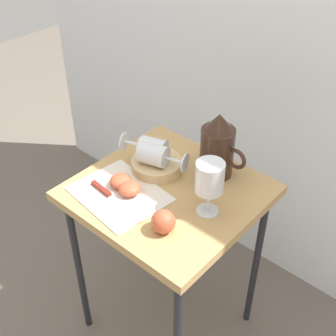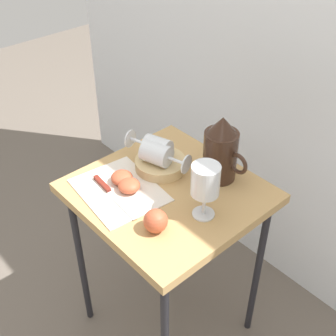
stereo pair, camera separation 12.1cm
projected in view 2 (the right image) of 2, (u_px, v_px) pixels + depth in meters
ground_plane at (168, 320)px, 1.76m from camera, size 6.00×6.00×0.00m
curtain_drape at (299, 10)px, 1.39m from camera, size 2.40×0.03×2.18m
table at (168, 206)px, 1.39m from camera, size 0.53×0.51×0.67m
linen_napkin at (119, 190)px, 1.34m from camera, size 0.29×0.24×0.00m
basket_tray at (160, 164)px, 1.42m from camera, size 0.16×0.16×0.03m
pitcher at (221, 154)px, 1.35m from camera, size 0.16×0.10×0.21m
wine_glass_upright at (206, 182)px, 1.19m from camera, size 0.08×0.08×0.17m
wine_glass_tipped_near at (156, 147)px, 1.40m from camera, size 0.16×0.11×0.07m
wine_glass_tipped_far at (158, 154)px, 1.37m from camera, size 0.16×0.11×0.07m
apple_half_left at (122, 178)px, 1.36m from camera, size 0.07×0.07×0.04m
apple_half_right at (129, 186)px, 1.33m from camera, size 0.07×0.07×0.04m
apple_whole at (156, 221)px, 1.19m from camera, size 0.07×0.07×0.07m
knife at (108, 190)px, 1.33m from camera, size 0.23×0.04×0.01m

